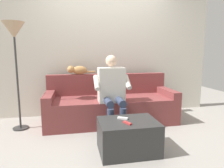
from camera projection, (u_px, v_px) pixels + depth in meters
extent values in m
plane|color=gray|center=(120.00, 137.00, 2.88)|extent=(8.00, 8.00, 0.00)
cube|color=beige|center=(105.00, 49.00, 3.92)|extent=(4.31, 0.06, 2.58)
cube|color=brown|center=(112.00, 111.00, 3.43)|extent=(1.92, 0.67, 0.44)
cube|color=brown|center=(108.00, 95.00, 3.80)|extent=(2.22, 0.14, 0.82)
cube|color=brown|center=(168.00, 105.00, 3.62)|extent=(0.15, 0.67, 0.56)
cube|color=brown|center=(49.00, 111.00, 3.23)|extent=(0.15, 0.67, 0.56)
cube|color=#2D2D2D|center=(128.00, 136.00, 2.44)|extent=(0.71, 0.53, 0.39)
cube|color=beige|center=(111.00, 85.00, 3.15)|extent=(0.41, 0.27, 0.54)
sphere|color=beige|center=(111.00, 61.00, 3.09)|extent=(0.17, 0.17, 0.17)
cylinder|color=#333D56|center=(120.00, 101.00, 3.00)|extent=(0.11, 0.42, 0.11)
cylinder|color=#333D56|center=(108.00, 101.00, 2.96)|extent=(0.11, 0.42, 0.11)
cylinder|color=#333D56|center=(123.00, 123.00, 2.83)|extent=(0.10, 0.10, 0.44)
cylinder|color=#333D56|center=(111.00, 124.00, 2.80)|extent=(0.10, 0.10, 0.44)
cylinder|color=beige|center=(127.00, 82.00, 3.11)|extent=(0.08, 0.27, 0.22)
cylinder|color=beige|center=(97.00, 83.00, 3.02)|extent=(0.08, 0.27, 0.22)
ellipsoid|color=#B7844C|center=(80.00, 70.00, 3.63)|extent=(0.26, 0.11, 0.15)
sphere|color=#B7844C|center=(71.00, 69.00, 3.59)|extent=(0.13, 0.13, 0.13)
cone|color=#B7844C|center=(71.00, 66.00, 3.62)|extent=(0.05, 0.05, 0.04)
cone|color=#B7844C|center=(71.00, 67.00, 3.55)|extent=(0.05, 0.05, 0.04)
cylinder|color=#B7844C|center=(90.00, 72.00, 3.67)|extent=(0.18, 0.03, 0.03)
cube|color=white|center=(123.00, 118.00, 2.48)|extent=(0.13, 0.10, 0.02)
cube|color=#B73333|center=(127.00, 123.00, 2.31)|extent=(0.09, 0.13, 0.02)
cylinder|color=#2D2D2D|center=(21.00, 128.00, 3.22)|extent=(0.24, 0.24, 0.02)
cylinder|color=#333333|center=(18.00, 82.00, 3.10)|extent=(0.03, 0.03, 1.52)
cone|color=tan|center=(14.00, 30.00, 2.98)|extent=(0.32, 0.32, 0.25)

